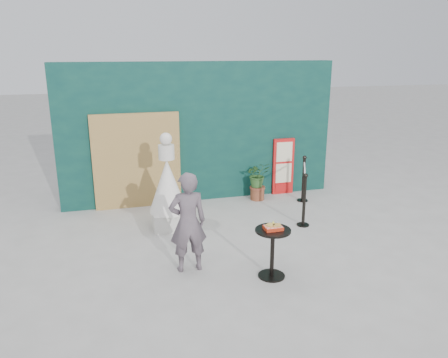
# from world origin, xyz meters

# --- Properties ---
(ground) EXTENTS (60.00, 60.00, 0.00)m
(ground) POSITION_xyz_m (0.00, 0.00, 0.00)
(ground) COLOR #ADAAA5
(ground) RESTS_ON ground
(back_wall) EXTENTS (6.00, 0.30, 3.00)m
(back_wall) POSITION_xyz_m (0.00, 3.15, 1.50)
(back_wall) COLOR #0A2F2E
(back_wall) RESTS_ON ground
(bamboo_fence) EXTENTS (1.80, 0.08, 2.00)m
(bamboo_fence) POSITION_xyz_m (-1.40, 2.94, 1.00)
(bamboo_fence) COLOR tan
(bamboo_fence) RESTS_ON ground
(woman) EXTENTS (0.57, 0.38, 1.54)m
(woman) POSITION_xyz_m (-0.91, -0.09, 0.77)
(woman) COLOR #62545E
(woman) RESTS_ON ground
(menu_board) EXTENTS (0.50, 0.07, 1.30)m
(menu_board) POSITION_xyz_m (1.90, 2.95, 0.65)
(menu_board) COLOR red
(menu_board) RESTS_ON ground
(statue) EXTENTS (0.71, 0.71, 1.81)m
(statue) POSITION_xyz_m (-0.96, 1.62, 0.74)
(statue) COLOR silver
(statue) RESTS_ON ground
(cafe_table) EXTENTS (0.52, 0.52, 0.75)m
(cafe_table) POSITION_xyz_m (0.23, -0.63, 0.50)
(cafe_table) COLOR black
(cafe_table) RESTS_ON ground
(food_basket) EXTENTS (0.26, 0.19, 0.11)m
(food_basket) POSITION_xyz_m (0.23, -0.63, 0.79)
(food_basket) COLOR red
(food_basket) RESTS_ON cafe_table
(planter) EXTENTS (0.51, 0.44, 0.86)m
(planter) POSITION_xyz_m (1.19, 2.70, 0.50)
(planter) COLOR brown
(planter) RESTS_ON ground
(stanchion_barrier) EXTENTS (0.84, 1.54, 1.03)m
(stanchion_barrier) POSITION_xyz_m (1.82, 1.69, 0.49)
(stanchion_barrier) COLOR black
(stanchion_barrier) RESTS_ON ground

